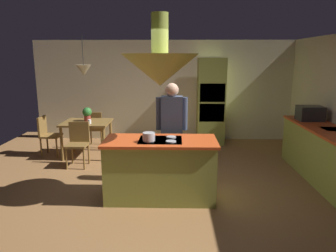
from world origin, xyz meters
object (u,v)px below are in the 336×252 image
object	(u,v)px
kitchen_island	(160,169)
chair_at_corner	(47,133)
chair_facing_island	(78,141)
person_at_island	(172,126)
microwave_on_counter	(310,113)
oven_tower	(211,101)
cup_on_table	(89,122)
dining_table	(87,127)
potted_plant_on_table	(87,113)
cooking_pot_on_cooktop	(149,137)
chair_by_back_wall	(95,127)

from	to	relation	value
kitchen_island	chair_at_corner	xyz separation A→B (m)	(-2.58, 2.10, 0.04)
chair_facing_island	chair_at_corner	world-z (taller)	same
person_at_island	microwave_on_counter	distance (m)	2.82
chair_at_corner	microwave_on_counter	bearing A→B (deg)	-95.76
chair_facing_island	microwave_on_counter	world-z (taller)	microwave_on_counter
oven_tower	person_at_island	bearing A→B (deg)	-109.98
kitchen_island	oven_tower	bearing A→B (deg)	71.26
cup_on_table	dining_table	bearing A→B (deg)	119.71
person_at_island	potted_plant_on_table	world-z (taller)	person_at_island
microwave_on_counter	cooking_pot_on_cooktop	size ratio (longest dim) A/B	2.56
dining_table	chair_facing_island	distance (m)	0.67
chair_by_back_wall	person_at_island	bearing A→B (deg)	131.69
chair_by_back_wall	cup_on_table	size ratio (longest dim) A/B	9.67
person_at_island	chair_facing_island	xyz separation A→B (m)	(-1.86, 0.79, -0.48)
cooking_pot_on_cooktop	cup_on_table	bearing A→B (deg)	125.12
chair_at_corner	cooking_pot_on_cooktop	size ratio (longest dim) A/B	4.83
microwave_on_counter	person_at_island	bearing A→B (deg)	-161.58
oven_tower	chair_by_back_wall	size ratio (longest dim) A/B	2.43
cup_on_table	chair_facing_island	bearing A→B (deg)	-105.71
cooking_pot_on_cooktop	oven_tower	bearing A→B (deg)	69.52
potted_plant_on_table	person_at_island	bearing A→B (deg)	-39.07
person_at_island	chair_by_back_wall	world-z (taller)	person_at_island
chair_facing_island	chair_at_corner	size ratio (longest dim) A/B	1.00
chair_by_back_wall	cup_on_table	bearing A→B (deg)	98.06
person_at_island	cup_on_table	bearing A→B (deg)	144.86
chair_by_back_wall	chair_at_corner	bearing A→B (deg)	36.55
microwave_on_counter	kitchen_island	bearing A→B (deg)	-151.32
microwave_on_counter	cooking_pot_on_cooktop	distance (m)	3.44
dining_table	chair_at_corner	distance (m)	0.89
dining_table	microwave_on_counter	size ratio (longest dim) A/B	2.17
person_at_island	cup_on_table	xyz separation A→B (m)	(-1.74, 1.22, -0.18)
potted_plant_on_table	chair_by_back_wall	bearing A→B (deg)	90.19
potted_plant_on_table	cooking_pot_on_cooktop	xyz separation A→B (m)	(1.54, -2.30, 0.07)
cooking_pot_on_cooktop	chair_facing_island	bearing A→B (deg)	134.29
kitchen_island	microwave_on_counter	distance (m)	3.29
person_at_island	potted_plant_on_table	size ratio (longest dim) A/B	5.69
chair_by_back_wall	potted_plant_on_table	distance (m)	0.72
chair_at_corner	microwave_on_counter	xyz separation A→B (m)	(5.42, -0.55, 0.56)
oven_tower	dining_table	distance (m)	3.05
oven_tower	chair_facing_island	xyz separation A→B (m)	(-2.80, -1.79, -0.55)
oven_tower	potted_plant_on_table	size ratio (longest dim) A/B	7.04
chair_by_back_wall	potted_plant_on_table	world-z (taller)	potted_plant_on_table
oven_tower	microwave_on_counter	world-z (taller)	oven_tower
cooking_pot_on_cooktop	chair_by_back_wall	bearing A→B (deg)	118.12
kitchen_island	chair_by_back_wall	bearing A→B (deg)	121.71
chair_at_corner	kitchen_island	bearing A→B (deg)	-129.16
dining_table	chair_by_back_wall	xyz separation A→B (m)	(0.00, 0.65, -0.15)
dining_table	cup_on_table	distance (m)	0.29
kitchen_island	chair_by_back_wall	xyz separation A→B (m)	(-1.70, 2.75, 0.04)
potted_plant_on_table	microwave_on_counter	world-z (taller)	microwave_on_counter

